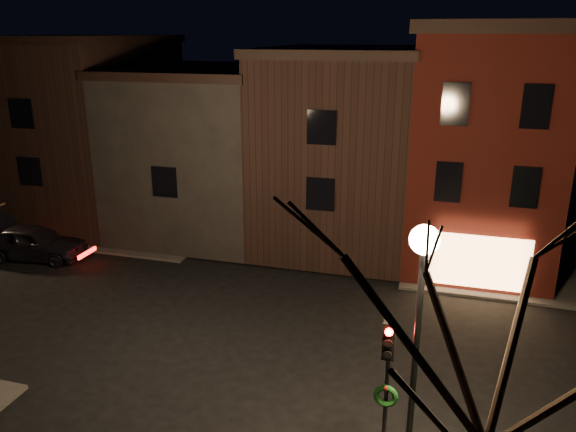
# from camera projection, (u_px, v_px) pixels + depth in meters

# --- Properties ---
(ground) EXTENTS (120.00, 120.00, 0.00)m
(ground) POSITION_uv_depth(u_px,v_px,m) (243.00, 331.00, 20.06)
(ground) COLOR black
(ground) RESTS_ON ground
(sidewalk_far_left) EXTENTS (30.00, 30.00, 0.12)m
(sidewalk_far_left) POSITION_uv_depth(u_px,v_px,m) (92.00, 169.00, 43.59)
(sidewalk_far_left) COLOR #2D2B28
(sidewalk_far_left) RESTS_ON ground
(corner_building) EXTENTS (6.50, 8.50, 10.50)m
(corner_building) POSITION_uv_depth(u_px,v_px,m) (484.00, 145.00, 24.91)
(corner_building) COLOR #4C130D
(corner_building) RESTS_ON ground
(row_building_a) EXTENTS (7.30, 10.30, 9.40)m
(row_building_a) POSITION_uv_depth(u_px,v_px,m) (344.00, 146.00, 27.74)
(row_building_a) COLOR black
(row_building_a) RESTS_ON ground
(row_building_b) EXTENTS (7.80, 10.30, 8.40)m
(row_building_b) POSITION_uv_depth(u_px,v_px,m) (209.00, 148.00, 29.82)
(row_building_b) COLOR black
(row_building_b) RESTS_ON ground
(row_building_c) EXTENTS (7.30, 10.30, 9.90)m
(row_building_c) POSITION_uv_depth(u_px,v_px,m) (90.00, 127.00, 31.50)
(row_building_c) COLOR black
(row_building_c) RESTS_ON ground
(street_lamp_near) EXTENTS (0.60, 0.60, 6.48)m
(street_lamp_near) POSITION_uv_depth(u_px,v_px,m) (421.00, 292.00, 11.33)
(street_lamp_near) COLOR black
(street_lamp_near) RESTS_ON sidewalk_near_right
(traffic_signal) EXTENTS (0.58, 0.38, 4.05)m
(traffic_signal) POSITION_uv_depth(u_px,v_px,m) (387.00, 374.00, 12.68)
(traffic_signal) COLOR black
(traffic_signal) RESTS_ON sidewalk_near_right
(bare_tree_right) EXTENTS (6.40, 6.40, 8.50)m
(bare_tree_right) POSITION_uv_depth(u_px,v_px,m) (503.00, 314.00, 8.41)
(bare_tree_right) COLOR black
(bare_tree_right) RESTS_ON sidewalk_near_right
(parked_car_a) EXTENTS (4.97, 2.49, 1.63)m
(parked_car_a) POSITION_uv_depth(u_px,v_px,m) (34.00, 242.00, 26.24)
(parked_car_a) COLOR black
(parked_car_a) RESTS_ON ground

